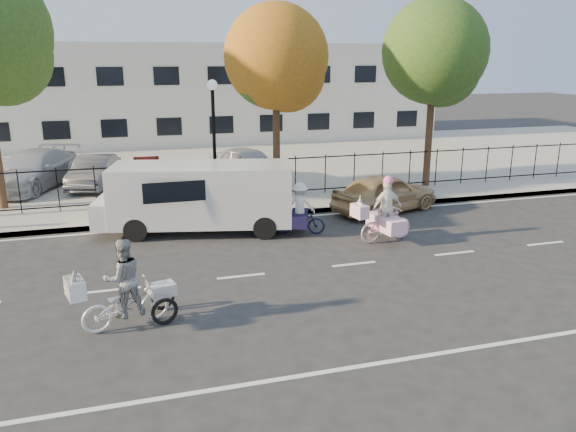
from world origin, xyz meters
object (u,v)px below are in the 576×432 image
object	(u,v)px
lamppost	(213,120)
zebra_trike	(125,293)
gold_sedan	(385,193)
bull_bike	(299,214)
lot_car_c	(94,172)
white_van	(198,195)
lot_car_a	(32,170)
unicorn_bike	(385,218)
lot_car_d	(248,165)

from	to	relation	value
lamppost	zebra_trike	distance (m)	9.63
zebra_trike	gold_sedan	size ratio (longest dim) A/B	0.54
bull_bike	lot_car_c	bearing A→B (deg)	57.87
lamppost	gold_sedan	world-z (taller)	lamppost
lamppost	bull_bike	distance (m)	4.98
white_van	zebra_trike	bearing A→B (deg)	-97.89
gold_sedan	lamppost	bearing A→B (deg)	48.63
white_van	lot_car_a	bearing A→B (deg)	141.14
gold_sedan	lot_car_c	distance (m)	11.63
gold_sedan	lot_car_c	world-z (taller)	lot_car_c
unicorn_bike	bull_bike	xyz separation A→B (m)	(-2.19, 1.41, -0.09)
lamppost	gold_sedan	distance (m)	6.46
unicorn_bike	lot_car_d	size ratio (longest dim) A/B	0.47
gold_sedan	lot_car_a	xyz separation A→B (m)	(-12.14, 6.66, 0.21)
white_van	lot_car_d	bearing A→B (deg)	77.22
lot_car_c	lot_car_d	size ratio (longest dim) A/B	0.89
lamppost	zebra_trike	bearing A→B (deg)	-110.29
bull_bike	lot_car_a	xyz separation A→B (m)	(-8.52, 8.24, 0.25)
unicorn_bike	gold_sedan	size ratio (longest dim) A/B	0.50
bull_bike	lamppost	bearing A→B (deg)	45.74
bull_bike	lot_car_a	bearing A→B (deg)	65.50
lot_car_c	zebra_trike	bearing A→B (deg)	-72.06
lamppost	lot_car_c	xyz separation A→B (m)	(-4.28, 3.95, -2.34)
zebra_trike	lot_car_c	bearing A→B (deg)	-10.63
unicorn_bike	bull_bike	bearing A→B (deg)	49.21
bull_bike	gold_sedan	bearing A→B (deg)	-46.92
white_van	lot_car_c	world-z (taller)	white_van
lot_car_a	lot_car_c	xyz separation A→B (m)	(2.33, -0.41, -0.12)
lamppost	zebra_trike	xyz separation A→B (m)	(-3.23, -8.74, -2.41)
lamppost	gold_sedan	bearing A→B (deg)	-22.59
bull_bike	lot_car_c	xyz separation A→B (m)	(-6.19, 7.83, 0.14)
zebra_trike	bull_bike	bearing A→B (deg)	-61.91
zebra_trike	lot_car_a	size ratio (longest dim) A/B	0.42
lamppost	unicorn_bike	xyz separation A→B (m)	(4.10, -5.29, -2.39)
lot_car_a	lot_car_d	world-z (taller)	lot_car_a
lamppost	unicorn_bike	size ratio (longest dim) A/B	2.19
zebra_trike	white_van	world-z (taller)	white_van
lamppost	unicorn_bike	world-z (taller)	lamppost
gold_sedan	unicorn_bike	bearing A→B (deg)	135.58
lamppost	lot_car_d	xyz separation A→B (m)	(1.88, 3.14, -2.24)
lamppost	white_van	world-z (taller)	lamppost
white_van	gold_sedan	xyz separation A→B (m)	(6.50, 0.49, -0.47)
lamppost	lot_car_c	size ratio (longest dim) A/B	1.15
white_van	lot_car_c	xyz separation A→B (m)	(-3.31, 6.74, -0.38)
white_van	lamppost	bearing A→B (deg)	83.71
bull_bike	white_van	bearing A→B (deg)	88.91
zebra_trike	white_van	bearing A→B (deg)	-36.14
lot_car_a	lot_car_d	bearing A→B (deg)	13.35
lot_car_c	white_van	bearing A→B (deg)	-50.66
zebra_trike	gold_sedan	distance (m)	10.87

